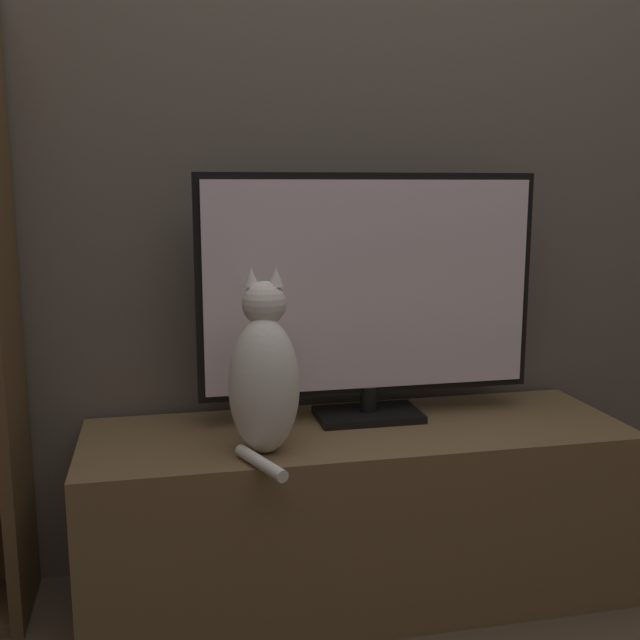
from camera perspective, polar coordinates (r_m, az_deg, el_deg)
wall_back at (r=2.13m, az=1.10°, el=16.15°), size 4.80×0.05×2.60m
tv_stand at (r=2.04m, az=2.84°, el=-14.37°), size 1.40×0.46×0.46m
tv at (r=1.97m, az=3.77°, el=2.10°), size 0.90×0.17×0.65m
cat at (r=1.74m, az=-4.28°, el=-4.34°), size 0.19×0.29×0.43m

